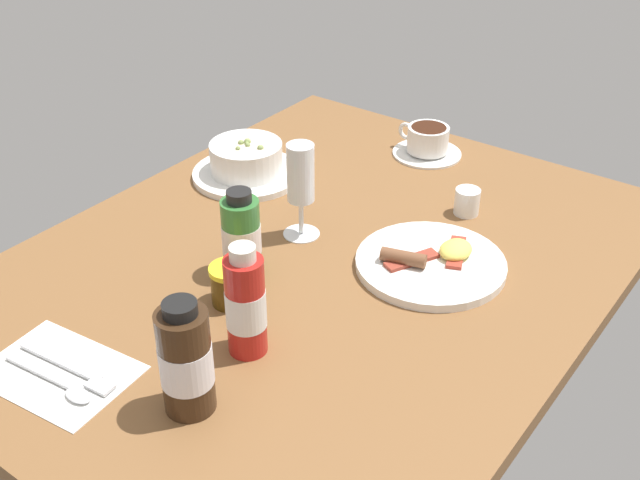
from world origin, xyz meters
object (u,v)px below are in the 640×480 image
(sauce_bottle_brown, at_px, (186,361))
(breakfast_plate, at_px, (432,262))
(porridge_bowl, at_px, (246,161))
(coffee_cup, at_px, (427,142))
(jam_jar, at_px, (230,285))
(sauce_bottle_green, at_px, (241,236))
(sauce_bottle_red, at_px, (246,305))
(creamer_jug, at_px, (467,201))
(cutlery_setting, at_px, (60,373))
(wine_glass, at_px, (301,179))

(sauce_bottle_brown, xyz_separation_m, breakfast_plate, (-0.44, 0.09, -0.06))
(porridge_bowl, relative_size, coffee_cup, 1.50)
(porridge_bowl, relative_size, jam_jar, 3.36)
(coffee_cup, xyz_separation_m, sauce_bottle_brown, (0.79, 0.12, 0.05))
(jam_jar, relative_size, sauce_bottle_green, 0.44)
(sauce_bottle_red, bearing_deg, porridge_bowl, -138.87)
(creamer_jug, height_order, jam_jar, jam_jar)
(cutlery_setting, height_order, creamer_jug, creamer_jug)
(sauce_bottle_brown, relative_size, sauce_bottle_green, 1.13)
(coffee_cup, xyz_separation_m, creamer_jug, (0.16, 0.17, -0.00))
(porridge_bowl, height_order, sauce_bottle_brown, sauce_bottle_brown)
(porridge_bowl, bearing_deg, coffee_cup, 141.93)
(cutlery_setting, height_order, wine_glass, wine_glass)
(breakfast_plate, bearing_deg, sauce_bottle_brown, -11.08)
(cutlery_setting, distance_m, coffee_cup, 0.85)
(coffee_cup, height_order, sauce_bottle_brown, sauce_bottle_brown)
(coffee_cup, relative_size, sauce_bottle_green, 0.98)
(cutlery_setting, relative_size, jam_jar, 3.38)
(wine_glass, xyz_separation_m, breakfast_plate, (-0.04, 0.22, -0.09))
(creamer_jug, height_order, breakfast_plate, creamer_jug)
(sauce_bottle_green, bearing_deg, wine_glass, 176.98)
(coffee_cup, relative_size, sauce_bottle_red, 0.83)
(porridge_bowl, distance_m, creamer_jug, 0.41)
(jam_jar, xyz_separation_m, sauce_bottle_green, (-0.07, -0.04, 0.03))
(cutlery_setting, bearing_deg, breakfast_plate, 152.28)
(cutlery_setting, bearing_deg, wine_glass, 174.87)
(porridge_bowl, relative_size, sauce_bottle_brown, 1.30)
(sauce_bottle_red, bearing_deg, breakfast_plate, 162.48)
(wine_glass, bearing_deg, sauce_bottle_red, 23.89)
(creamer_jug, xyz_separation_m, breakfast_plate, (0.18, 0.03, -0.01))
(breakfast_plate, bearing_deg, cutlery_setting, -27.72)
(sauce_bottle_brown, bearing_deg, coffee_cup, -171.28)
(jam_jar, distance_m, breakfast_plate, 0.32)
(creamer_jug, bearing_deg, sauce_bottle_red, -7.51)
(wine_glass, bearing_deg, sauce_bottle_green, -3.02)
(cutlery_setting, relative_size, coffee_cup, 1.51)
(wine_glass, xyz_separation_m, jam_jar, (0.21, 0.03, -0.07))
(sauce_bottle_green, bearing_deg, jam_jar, 28.73)
(cutlery_setting, distance_m, breakfast_plate, 0.57)
(wine_glass, height_order, breakfast_plate, wine_glass)
(creamer_jug, bearing_deg, coffee_cup, -133.26)
(jam_jar, distance_m, sauce_bottle_green, 0.09)
(sauce_bottle_brown, xyz_separation_m, sauce_bottle_green, (-0.26, -0.14, -0.01))
(creamer_jug, relative_size, sauce_bottle_red, 0.32)
(sauce_bottle_brown, bearing_deg, creamer_jug, 175.24)
(sauce_bottle_green, bearing_deg, coffee_cup, 177.52)
(coffee_cup, relative_size, breakfast_plate, 0.58)
(wine_glass, bearing_deg, porridge_bowl, -116.15)
(jam_jar, bearing_deg, wine_glass, -171.29)
(coffee_cup, relative_size, jam_jar, 2.24)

